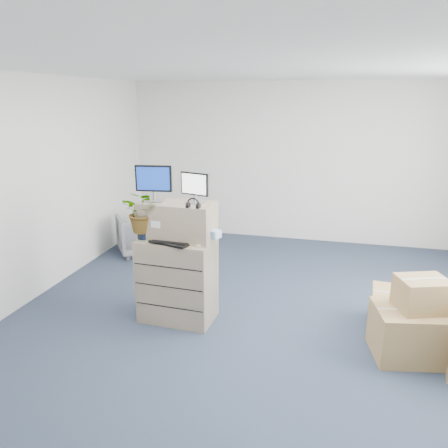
{
  "coord_description": "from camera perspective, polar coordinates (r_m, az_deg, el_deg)",
  "views": [
    {
      "loc": [
        0.66,
        -4.28,
        2.5
      ],
      "look_at": [
        -0.53,
        0.4,
        1.11
      ],
      "focal_mm": 35.0,
      "sensor_mm": 36.0,
      "label": 1
    }
  ],
  "objects": [
    {
      "name": "cardboard_boxes",
      "position": [
        4.93,
        25.32,
        -12.11
      ],
      "size": [
        1.37,
        1.35,
        0.83
      ],
      "color": "#9F814D",
      "rests_on": "ground"
    },
    {
      "name": "keyboard",
      "position": [
        4.79,
        -7.02,
        -2.42
      ],
      "size": [
        0.5,
        0.31,
        0.02
      ],
      "primitive_type": "cube",
      "rotation": [
        0.0,
        0.0,
        -0.28
      ],
      "color": "black",
      "rests_on": "filing_cabinet_lower"
    },
    {
      "name": "external_drive",
      "position": [
        4.89,
        -2.55,
        -1.78
      ],
      "size": [
        0.17,
        0.13,
        0.05
      ],
      "primitive_type": "cube",
      "rotation": [
        0.0,
        0.0,
        -0.03
      ],
      "color": "black",
      "rests_on": "filing_cabinet_lower"
    },
    {
      "name": "tissue_box",
      "position": [
        4.82,
        -1.83,
        -1.19
      ],
      "size": [
        0.26,
        0.19,
        0.09
      ],
      "primitive_type": "cube",
      "rotation": [
        0.0,
        0.0,
        -0.36
      ],
      "color": "#4494E7",
      "rests_on": "external_drive"
    },
    {
      "name": "office_chair",
      "position": [
        7.39,
        -10.91,
        -1.04
      ],
      "size": [
        0.94,
        0.93,
        0.71
      ],
      "primitive_type": "imported",
      "rotation": [
        0.0,
        0.0,
        3.76
      ],
      "color": "slate",
      "rests_on": "ground"
    },
    {
      "name": "monitor_right",
      "position": [
        4.75,
        -3.88,
        4.93
      ],
      "size": [
        0.34,
        0.18,
        0.34
      ],
      "rotation": [
        0.0,
        0.0,
        -0.3
      ],
      "color": "#99999E",
      "rests_on": "filing_cabinet_upper"
    },
    {
      "name": "wall_back",
      "position": [
        7.89,
        9.39,
        7.89
      ],
      "size": [
        6.0,
        0.02,
        2.8
      ],
      "primitive_type": "cube",
      "color": "silver",
      "rests_on": "ground"
    },
    {
      "name": "filing_cabinet_upper",
      "position": [
        4.9,
        -6.12,
        0.43
      ],
      "size": [
        0.86,
        0.46,
        0.42
      ],
      "primitive_type": "cube",
      "rotation": [
        0.0,
        0.0,
        -0.06
      ],
      "color": "#9D886C",
      "rests_on": "filing_cabinet_lower"
    },
    {
      "name": "potted_plant",
      "position": [
        4.91,
        -10.46,
        0.89
      ],
      "size": [
        0.5,
        0.54,
        0.45
      ],
      "rotation": [
        0.0,
        0.0,
        -0.06
      ],
      "color": "#99AC8B",
      "rests_on": "filing_cabinet_lower"
    },
    {
      "name": "monitor_left",
      "position": [
        4.9,
        -9.19,
        5.53
      ],
      "size": [
        0.41,
        0.18,
        0.4
      ],
      "rotation": [
        0.0,
        0.0,
        0.12
      ],
      "color": "#99999E",
      "rests_on": "filing_cabinet_upper"
    },
    {
      "name": "headphones",
      "position": [
        4.59,
        -4.05,
        2.59
      ],
      "size": [
        0.14,
        0.02,
        0.14
      ],
      "primitive_type": "torus",
      "rotation": [
        1.57,
        0.0,
        -0.06
      ],
      "color": "black",
      "rests_on": "filing_cabinet_upper"
    },
    {
      "name": "water_bottle",
      "position": [
        4.92,
        -4.98,
        -0.53
      ],
      "size": [
        0.07,
        0.07,
        0.25
      ],
      "primitive_type": "cylinder",
      "color": "gray",
      "rests_on": "filing_cabinet_lower"
    },
    {
      "name": "phone_dock",
      "position": [
        4.96,
        -7.08,
        -1.42
      ],
      "size": [
        0.06,
        0.05,
        0.13
      ],
      "rotation": [
        0.0,
        0.0,
        -0.06
      ],
      "color": "silver",
      "rests_on": "filing_cabinet_lower"
    },
    {
      "name": "mouse",
      "position": [
        4.68,
        -3.22,
        -2.74
      ],
      "size": [
        0.1,
        0.07,
        0.03
      ],
      "primitive_type": "ellipsoid",
      "rotation": [
        0.0,
        0.0,
        0.11
      ],
      "color": "silver",
      "rests_on": "filing_cabinet_lower"
    },
    {
      "name": "ground",
      "position": [
        5.0,
        4.88,
        -13.96
      ],
      "size": [
        7.0,
        7.0,
        0.0
      ],
      "primitive_type": "plane",
      "color": "#242C41",
      "rests_on": "ground"
    },
    {
      "name": "filing_cabinet_lower",
      "position": [
        5.09,
        -6.09,
        -7.26
      ],
      "size": [
        0.86,
        0.56,
        0.97
      ],
      "primitive_type": "cube",
      "rotation": [
        0.0,
        0.0,
        -0.06
      ],
      "color": "#9D886C",
      "rests_on": "ground"
    }
  ]
}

